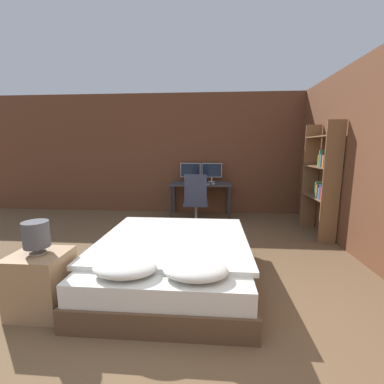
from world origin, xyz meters
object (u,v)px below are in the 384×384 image
Objects in this scene: monitor_left at (190,171)px; bookshelf at (323,176)px; bed at (173,260)px; monitor_right at (212,171)px; nightstand at (41,283)px; bedside_lamp at (36,235)px; desk at (201,187)px; keyboard at (200,184)px; office_chair at (196,206)px; computer_mouse at (214,184)px.

monitor_left is 0.24× the size of bookshelf.
monitor_right reaches higher than bed.
bedside_lamp reaches higher than nightstand.
bed is 3.14m from monitor_left.
desk is 0.69× the size of bookshelf.
nightstand is 0.43× the size of desk.
office_chair is (-0.05, -0.49, -0.34)m from keyboard.
computer_mouse reaches higher than keyboard.
bookshelf is (2.31, -1.39, 0.05)m from monitor_left.
bedside_lamp is 0.79× the size of keyboard.
desk is at bearing -45.38° from monitor_left.
office_chair reaches higher than nightstand.
monitor_left is 0.74m from computer_mouse.
bedside_lamp reaches higher than bed.
nightstand is 1.24× the size of monitor_right.
bedside_lamp reaches higher than computer_mouse.
office_chair is at bearing -106.82° from monitor_right.
bed is 2.63m from keyboard.
desk is at bearing 86.13° from bed.
monitor_right is at bearing 67.39° from nightstand.
bedside_lamp reaches higher than keyboard.
monitor_right is 0.44× the size of office_chair.
monitor_right is 1.17m from office_chair.
desk is at bearing 69.38° from bedside_lamp.
monitor_right reaches higher than office_chair.
bookshelf reaches higher than bedside_lamp.
monitor_left is at bearing 100.77° from office_chair.
bed is 4.29× the size of monitor_right.
bedside_lamp is 4.22× the size of computer_mouse.
monitor_left is at bearing 180.00° from monitor_right.
nightstand is 4.15m from bookshelf.
desk is at bearing 90.00° from keyboard.
desk is at bearing 85.73° from office_chair.
bookshelf is (1.79, -0.91, 0.27)m from computer_mouse.
bookshelf is (3.37, 2.31, 0.30)m from bedside_lamp.
office_chair is (1.25, 2.73, 0.13)m from nightstand.
monitor_left reaches higher than bed.
office_chair is at bearing -94.27° from desk.
desk is 2.91× the size of monitor_left.
bedside_lamp is 0.29× the size of office_chair.
keyboard is at bearing 83.66° from office_chair.
bookshelf is (3.37, 2.31, 0.75)m from nightstand.
office_chair reaches higher than desk.
desk is 2.91× the size of monitor_right.
bedside_lamp is 4.02m from monitor_right.
bedside_lamp is at bearing -114.57° from office_chair.
computer_mouse is (0.04, -0.48, -0.22)m from monitor_right.
bookshelf is (1.83, -1.39, 0.05)m from monitor_right.
keyboard is at bearing -63.58° from monitor_left.
office_chair is at bearing -124.10° from computer_mouse.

